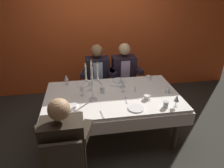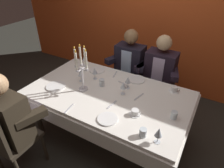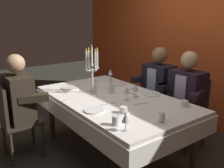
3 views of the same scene
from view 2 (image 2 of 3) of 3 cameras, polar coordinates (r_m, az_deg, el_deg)
ground_plane at (r=2.84m, az=-1.00°, el=-14.70°), size 12.00×12.00×0.00m
back_wall at (r=3.53m, az=13.64°, el=19.76°), size 6.00×0.12×2.70m
dining_table at (r=2.42m, az=-1.14°, el=-4.70°), size 1.94×1.14×0.74m
candelabra at (r=2.28m, az=-8.77°, el=4.15°), size 0.19×0.19×0.58m
dinner_plate_0 at (r=2.60m, az=7.11°, el=1.34°), size 0.22×0.22×0.01m
dinner_plate_1 at (r=2.54m, az=-15.90°, el=-0.63°), size 0.24×0.24×0.01m
dinner_plate_2 at (r=2.80m, az=-4.32°, el=3.96°), size 0.21×0.21×0.01m
dinner_plate_3 at (r=1.98m, az=-1.32°, el=-10.04°), size 0.21×0.21×0.01m
wine_glass_0 at (r=2.26m, az=3.24°, el=-0.45°), size 0.07×0.07×0.16m
wine_glass_1 at (r=2.93m, az=-7.97°, el=7.47°), size 0.07×0.07×0.16m
wine_glass_2 at (r=2.53m, az=-9.06°, el=3.07°), size 0.07×0.07×0.16m
wine_glass_3 at (r=1.74m, az=13.37°, el=-13.49°), size 0.07×0.07×0.16m
wine_glass_4 at (r=2.37m, az=4.60°, el=1.15°), size 0.07×0.07×0.16m
wine_glass_5 at (r=2.56m, az=-5.00°, el=3.74°), size 0.07×0.07×0.16m
water_tumbler_0 at (r=2.06m, az=17.50°, el=-8.56°), size 0.06×0.06×0.08m
water_tumbler_1 at (r=2.44m, az=-2.97°, el=0.41°), size 0.06×0.06×0.09m
water_tumbler_2 at (r=1.82m, az=8.94°, el=-13.70°), size 0.07×0.07×0.08m
coffee_cup_0 at (r=2.03m, az=6.67°, el=-8.21°), size 0.13×0.12×0.06m
coffee_cup_1 at (r=2.47m, az=17.56°, el=-1.42°), size 0.13×0.12×0.06m
fork_0 at (r=2.50m, az=3.31°, el=0.10°), size 0.17×0.06×0.01m
fork_1 at (r=2.15m, az=-12.32°, el=-6.92°), size 0.04×0.17×0.01m
spoon_2 at (r=2.16m, az=-0.02°, el=-5.96°), size 0.04×0.17×0.01m
spoon_3 at (r=2.71m, az=0.88°, el=2.84°), size 0.06×0.17×0.01m
fork_4 at (r=2.29m, az=7.81°, el=-3.65°), size 0.06×0.17×0.01m
seated_diner_0 at (r=2.26m, az=-27.88°, el=-8.78°), size 0.63×0.48×1.24m
seated_diner_1 at (r=3.08m, az=5.22°, el=6.51°), size 0.63×0.48×1.24m
seated_diner_2 at (r=2.94m, az=13.83°, el=4.25°), size 0.63×0.48×1.24m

